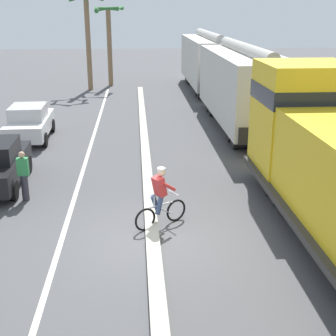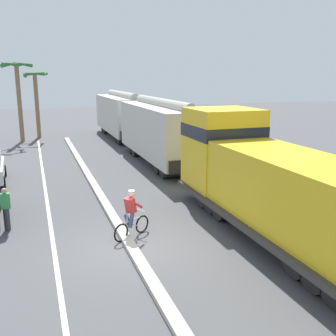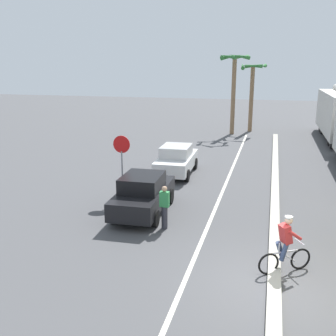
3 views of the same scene
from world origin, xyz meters
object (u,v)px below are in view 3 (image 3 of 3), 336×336
object	(u,v)px
cyclist	(285,246)
palm_tree_near	(252,83)
parked_car_black	(143,194)
palm_tree_far	(234,74)
parked_car_white	(177,160)
pedestrian_by_cars	(164,207)
stop_sign	(122,155)

from	to	relation	value
cyclist	palm_tree_near	size ratio (longest dim) A/B	0.28
parked_car_black	palm_tree_far	world-z (taller)	palm_tree_far
parked_car_white	pedestrian_by_cars	xyz separation A→B (m)	(1.33, -7.30, 0.03)
palm_tree_near	pedestrian_by_cars	size ratio (longest dim) A/B	3.75
palm_tree_far	cyclist	bearing A→B (deg)	-80.42
parked_car_black	palm_tree_near	bearing A→B (deg)	82.37
cyclist	pedestrian_by_cars	xyz separation A→B (m)	(-4.17, 2.14, 0.03)
palm_tree_near	cyclist	bearing A→B (deg)	-84.30
parked_car_black	palm_tree_far	xyz separation A→B (m)	(1.48, 19.80, 4.27)
stop_sign	pedestrian_by_cars	world-z (taller)	stop_sign
stop_sign	palm_tree_near	xyz separation A→B (m)	(4.31, 20.33, 2.26)
parked_car_black	cyclist	world-z (taller)	cyclist
cyclist	stop_sign	xyz separation A→B (m)	(-6.81, 4.76, 1.21)
palm_tree_near	pedestrian_by_cars	world-z (taller)	palm_tree_near
parked_car_black	cyclist	xyz separation A→B (m)	(5.41, -3.44, 0.00)
parked_car_black	palm_tree_far	bearing A→B (deg)	85.71
parked_car_white	cyclist	world-z (taller)	cyclist
stop_sign	palm_tree_far	distance (m)	18.95
palm_tree_near	palm_tree_far	size ratio (longest dim) A/B	0.89
pedestrian_by_cars	stop_sign	bearing A→B (deg)	135.24
parked_car_white	stop_sign	world-z (taller)	stop_sign
parked_car_white	stop_sign	distance (m)	5.00
parked_car_black	palm_tree_near	size ratio (longest dim) A/B	0.70
parked_car_black	pedestrian_by_cars	size ratio (longest dim) A/B	2.63
cyclist	stop_sign	distance (m)	8.40
palm_tree_far	pedestrian_by_cars	world-z (taller)	palm_tree_far
parked_car_black	parked_car_white	bearing A→B (deg)	90.86
parked_car_black	cyclist	distance (m)	6.41
parked_car_black	pedestrian_by_cars	xyz separation A→B (m)	(1.24, -1.30, 0.03)
cyclist	palm_tree_far	bearing A→B (deg)	99.58
palm_tree_far	parked_car_black	bearing A→B (deg)	-94.29
palm_tree_far	pedestrian_by_cars	size ratio (longest dim) A/B	4.20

